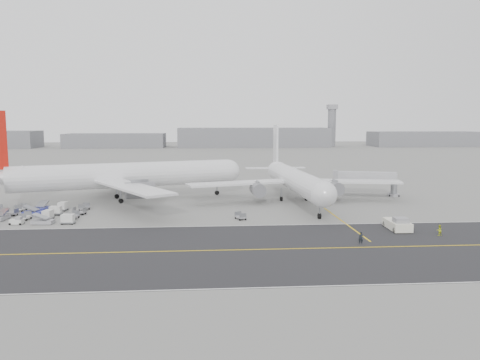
{
  "coord_description": "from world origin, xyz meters",
  "views": [
    {
      "loc": [
        4.46,
        -84.07,
        18.58
      ],
      "look_at": [
        11.61,
        12.0,
        6.51
      ],
      "focal_mm": 35.0,
      "sensor_mm": 36.0,
      "label": 1
    }
  ],
  "objects": [
    {
      "name": "taxiway",
      "position": [
        5.02,
        -17.98,
        0.01
      ],
      "size": [
        220.0,
        59.0,
        0.03
      ],
      "color": "#2A2B2D",
      "rests_on": "ground"
    },
    {
      "name": "control_tower",
      "position": [
        100.0,
        265.0,
        16.25
      ],
      "size": [
        7.0,
        7.0,
        31.25
      ],
      "color": "gray",
      "rests_on": "ground"
    },
    {
      "name": "airliner_a",
      "position": [
        -15.6,
        26.48,
        6.02
      ],
      "size": [
        58.64,
        57.49,
        20.9
      ],
      "rotation": [
        0.0,
        0.0,
        1.88
      ],
      "color": "white",
      "rests_on": "ground"
    },
    {
      "name": "ground",
      "position": [
        0.0,
        0.0,
        0.0
      ],
      "size": [
        700.0,
        700.0,
        0.0
      ],
      "primitive_type": "plane",
      "color": "gray",
      "rests_on": "ground"
    },
    {
      "name": "jet_bridge",
      "position": [
        44.8,
        30.32,
        4.31
      ],
      "size": [
        16.51,
        7.23,
        6.18
      ],
      "rotation": [
        0.0,
        0.0,
        -0.27
      ],
      "color": "gray",
      "rests_on": "ground"
    },
    {
      "name": "gse_cluster",
      "position": [
        -29.86,
        8.43,
        0.0
      ],
      "size": [
        28.47,
        24.13,
        1.88
      ],
      "primitive_type": null,
      "rotation": [
        0.0,
        0.0,
        -0.16
      ],
      "color": "#99989E",
      "rests_on": "ground"
    },
    {
      "name": "horizon_buildings",
      "position": [
        30.0,
        260.0,
        0.0
      ],
      "size": [
        520.0,
        28.0,
        28.0
      ],
      "primitive_type": null,
      "color": "gray",
      "rests_on": "ground"
    },
    {
      "name": "ground_crew_b",
      "position": [
        42.56,
        -11.86,
        0.9
      ],
      "size": [
        0.97,
        0.81,
        1.8
      ],
      "primitive_type": "imported",
      "rotation": [
        0.0,
        0.0,
        3.29
      ],
      "color": "#B5C617",
      "rests_on": "ground"
    },
    {
      "name": "ground_crew_a",
      "position": [
        27.97,
        -16.27,
        0.97
      ],
      "size": [
        0.83,
        0.69,
        1.95
      ],
      "primitive_type": "imported",
      "rotation": [
        0.0,
        0.0,
        -0.36
      ],
      "color": "black",
      "rests_on": "ground"
    },
    {
      "name": "airliner_b",
      "position": [
        25.21,
        23.25,
        5.12
      ],
      "size": [
        50.83,
        51.49,
        17.75
      ],
      "rotation": [
        0.0,
        0.0,
        0.05
      ],
      "color": "white",
      "rests_on": "ground"
    },
    {
      "name": "pushback_tug",
      "position": [
        37.45,
        -7.35,
        0.99
      ],
      "size": [
        3.26,
        8.44,
        2.41
      ],
      "rotation": [
        0.0,
        0.0,
        -0.03
      ],
      "color": "white",
      "rests_on": "ground"
    },
    {
      "name": "stray_dolly",
      "position": [
        11.06,
        3.27,
        0.0
      ],
      "size": [
        2.22,
        2.7,
        1.43
      ],
      "primitive_type": null,
      "rotation": [
        0.0,
        0.0,
        0.4
      ],
      "color": "silver",
      "rests_on": "ground"
    }
  ]
}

